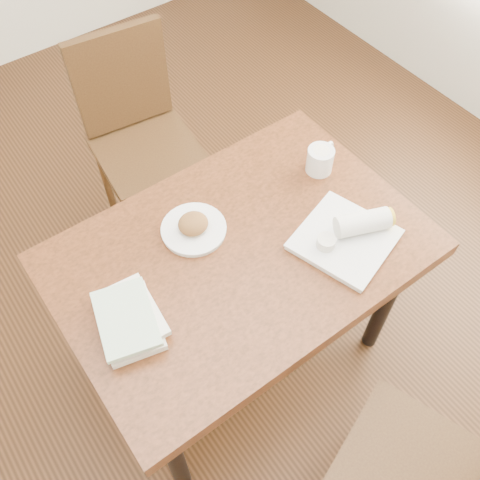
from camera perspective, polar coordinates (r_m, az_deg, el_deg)
ground at (r=2.34m, az=-0.00°, el=-11.65°), size 4.00×5.00×0.01m
table at (r=1.75m, az=-0.00°, el=-2.65°), size 1.15×0.79×0.75m
chair_far at (r=2.39m, az=-10.80°, el=11.63°), size 0.46×0.46×0.95m
plate_scone at (r=1.71m, az=-4.98°, el=1.36°), size 0.21×0.21×0.07m
coffee_mug at (r=1.88m, az=8.59°, el=8.56°), size 0.13×0.09×0.09m
plate_burrito at (r=1.71m, az=11.70°, el=0.65°), size 0.35×0.35×0.09m
book_stack at (r=1.55m, az=-11.79°, el=-8.26°), size 0.21×0.26×0.06m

